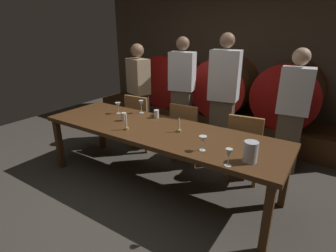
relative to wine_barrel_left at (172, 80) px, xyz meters
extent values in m
plane|color=#3F3A33|center=(1.07, -2.44, -0.87)|extent=(7.51, 7.51, 0.00)
cube|color=brown|center=(1.07, 0.55, 0.56)|extent=(5.78, 0.24, 2.86)
cube|color=#4C2D16|center=(1.07, 0.00, -0.68)|extent=(5.20, 0.90, 0.38)
cylinder|color=brown|center=(0.00, 0.00, 0.00)|extent=(0.97, 0.75, 0.97)
cylinder|color=maroon|center=(0.00, -0.39, 0.00)|extent=(0.99, 0.03, 0.99)
cylinder|color=maroon|center=(0.00, 0.39, 0.00)|extent=(0.99, 0.03, 0.99)
cylinder|color=#2D2D33|center=(0.00, 0.00, 0.00)|extent=(0.98, 0.04, 0.98)
cylinder|color=brown|center=(1.10, 0.00, 0.00)|extent=(0.97, 0.75, 0.97)
cylinder|color=#B21C16|center=(1.10, -0.39, 0.00)|extent=(0.99, 0.03, 0.99)
cylinder|color=#B21C16|center=(1.10, 0.39, 0.00)|extent=(0.99, 0.03, 0.99)
cylinder|color=#2D2D33|center=(1.10, 0.00, 0.00)|extent=(0.98, 0.04, 0.98)
cylinder|color=brown|center=(2.15, 0.00, 0.00)|extent=(0.97, 0.75, 0.97)
cylinder|color=maroon|center=(2.15, -0.39, 0.00)|extent=(0.99, 0.03, 0.99)
cylinder|color=maroon|center=(2.15, 0.39, 0.00)|extent=(0.99, 0.03, 0.99)
cylinder|color=#2D2D33|center=(2.15, 0.00, 0.00)|extent=(0.98, 0.04, 0.98)
cube|color=#4C2D16|center=(1.13, -2.09, -0.15)|extent=(2.90, 0.89, 0.05)
cube|color=#4C2D16|center=(-0.24, -2.47, -0.52)|extent=(0.07, 0.07, 0.69)
cube|color=#4C2D16|center=(2.50, -2.47, -0.52)|extent=(0.07, 0.07, 0.69)
cube|color=#4C2D16|center=(-0.24, -1.70, -0.52)|extent=(0.07, 0.07, 0.69)
cube|color=#4C2D16|center=(2.50, -1.70, -0.52)|extent=(0.07, 0.07, 0.69)
cube|color=olive|center=(0.30, -1.30, -0.43)|extent=(0.42, 0.42, 0.04)
cube|color=olive|center=(0.30, -1.48, -0.20)|extent=(0.40, 0.06, 0.42)
cube|color=olive|center=(0.46, -1.13, -0.66)|extent=(0.05, 0.05, 0.42)
cube|color=olive|center=(0.12, -1.14, -0.66)|extent=(0.05, 0.05, 0.42)
cube|color=olive|center=(0.47, -1.47, -0.66)|extent=(0.05, 0.05, 0.42)
cube|color=olive|center=(0.13, -1.48, -0.66)|extent=(0.05, 0.05, 0.42)
cube|color=olive|center=(1.13, -1.33, -0.43)|extent=(0.42, 0.42, 0.04)
cube|color=olive|center=(1.14, -1.51, -0.20)|extent=(0.40, 0.06, 0.42)
cube|color=olive|center=(1.29, -1.15, -0.66)|extent=(0.05, 0.05, 0.42)
cube|color=olive|center=(0.95, -1.17, -0.66)|extent=(0.05, 0.05, 0.42)
cube|color=olive|center=(1.31, -1.49, -0.66)|extent=(0.05, 0.05, 0.42)
cube|color=olive|center=(0.97, -1.51, -0.66)|extent=(0.05, 0.05, 0.42)
cube|color=olive|center=(1.95, -1.34, -0.43)|extent=(0.44, 0.44, 0.04)
cube|color=olive|center=(1.97, -1.52, -0.20)|extent=(0.40, 0.09, 0.42)
cube|color=olive|center=(2.10, -1.15, -0.66)|extent=(0.05, 0.05, 0.42)
cube|color=olive|center=(1.76, -1.19, -0.66)|extent=(0.05, 0.05, 0.42)
cube|color=olive|center=(2.14, -1.49, -0.66)|extent=(0.05, 0.05, 0.42)
cube|color=olive|center=(1.80, -1.53, -0.66)|extent=(0.05, 0.05, 0.42)
cube|color=brown|center=(0.03, -1.08, -0.46)|extent=(0.35, 0.29, 0.81)
cube|color=tan|center=(0.03, -1.08, 0.22)|extent=(0.44, 0.36, 0.56)
sphere|color=#8C664C|center=(0.03, -1.08, 0.63)|extent=(0.21, 0.21, 0.21)
cube|color=brown|center=(0.72, -0.84, -0.41)|extent=(0.33, 0.26, 0.91)
cube|color=silver|center=(0.72, -0.84, 0.33)|extent=(0.42, 0.31, 0.58)
sphere|color=#8C664C|center=(0.72, -0.84, 0.74)|extent=(0.20, 0.20, 0.20)
cube|color=brown|center=(1.51, -1.09, -0.41)|extent=(0.33, 0.24, 0.92)
cube|color=silver|center=(1.51, -1.09, 0.37)|extent=(0.41, 0.29, 0.65)
sphere|color=#8C664C|center=(1.51, -1.09, 0.81)|extent=(0.19, 0.19, 0.19)
cube|color=brown|center=(2.35, -0.84, -0.46)|extent=(0.32, 0.23, 0.81)
cube|color=silver|center=(2.35, -0.84, 0.23)|extent=(0.40, 0.28, 0.58)
sphere|color=#D8A884|center=(2.35, -0.84, 0.64)|extent=(0.21, 0.21, 0.21)
cylinder|color=olive|center=(0.85, -2.31, -0.11)|extent=(0.05, 0.05, 0.02)
cylinder|color=#EDE5CC|center=(0.85, -2.31, -0.03)|extent=(0.02, 0.02, 0.15)
cone|color=yellow|center=(0.85, -2.31, 0.06)|extent=(0.01, 0.01, 0.02)
cylinder|color=olive|center=(1.39, -2.04, -0.11)|extent=(0.05, 0.05, 0.02)
cylinder|color=#EDE5CC|center=(1.39, -2.04, -0.04)|extent=(0.02, 0.02, 0.13)
cone|color=yellow|center=(1.39, -2.04, 0.04)|extent=(0.01, 0.01, 0.02)
cylinder|color=silver|center=(2.26, -2.30, -0.03)|extent=(0.12, 0.12, 0.19)
cylinder|color=silver|center=(0.35, -1.91, -0.13)|extent=(0.06, 0.06, 0.00)
cylinder|color=silver|center=(0.35, -1.91, -0.09)|extent=(0.01, 0.01, 0.07)
cone|color=silver|center=(0.35, -1.91, -0.01)|extent=(0.07, 0.07, 0.08)
cylinder|color=white|center=(0.60, -1.72, -0.13)|extent=(0.06, 0.06, 0.00)
cylinder|color=white|center=(0.60, -1.72, -0.08)|extent=(0.01, 0.01, 0.09)
cone|color=white|center=(0.60, -1.72, 0.01)|extent=(0.06, 0.06, 0.08)
cylinder|color=silver|center=(1.82, -2.33, -0.13)|extent=(0.06, 0.06, 0.00)
cylinder|color=silver|center=(1.82, -2.33, -0.09)|extent=(0.01, 0.01, 0.07)
cone|color=silver|center=(1.82, -2.33, -0.02)|extent=(0.08, 0.08, 0.07)
cylinder|color=silver|center=(2.13, -2.48, -0.13)|extent=(0.06, 0.06, 0.00)
cylinder|color=silver|center=(2.13, -2.48, -0.09)|extent=(0.01, 0.01, 0.07)
cone|color=silver|center=(2.13, -2.48, -0.01)|extent=(0.06, 0.06, 0.08)
cylinder|color=white|center=(0.62, -2.09, -0.08)|extent=(0.06, 0.06, 0.10)
cylinder|color=white|center=(0.89, -1.78, -0.08)|extent=(0.07, 0.07, 0.10)
camera|label=1|loc=(2.79, -4.40, 0.96)|focal=28.21mm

